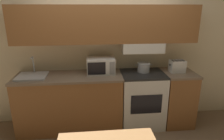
{
  "coord_description": "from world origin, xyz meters",
  "views": [
    {
      "loc": [
        -0.23,
        -3.32,
        1.97
      ],
      "look_at": [
        0.05,
        -0.55,
        1.08
      ],
      "focal_mm": 32.0,
      "sensor_mm": 36.0,
      "label": 1
    }
  ],
  "objects": [
    {
      "name": "stove_range",
      "position": [
        0.58,
        -0.3,
        0.47
      ],
      "size": [
        0.7,
        0.6,
        0.93
      ],
      "color": "silver",
      "rests_on": "ground_plane"
    },
    {
      "name": "lower_counter_main",
      "position": [
        -0.61,
        -0.3,
        0.47
      ],
      "size": [
        1.68,
        0.61,
        0.93
      ],
      "color": "brown",
      "rests_on": "ground_plane"
    },
    {
      "name": "cooking_pot",
      "position": [
        0.61,
        -0.23,
        1.02
      ],
      "size": [
        0.29,
        0.21,
        0.16
      ],
      "color": "#B7BABF",
      "rests_on": "stove_range"
    },
    {
      "name": "ground_plane",
      "position": [
        0.0,
        0.0,
        0.0
      ],
      "size": [
        16.0,
        16.0,
        0.0
      ],
      "primitive_type": "plane",
      "color": "#7F664C"
    },
    {
      "name": "toaster",
      "position": [
        1.16,
        -0.28,
        1.03
      ],
      "size": [
        0.25,
        0.18,
        0.19
      ],
      "color": "silver",
      "rests_on": "lower_counter_right_stub"
    },
    {
      "name": "sink_basin",
      "position": [
        -1.17,
        -0.29,
        0.95
      ],
      "size": [
        0.44,
        0.4,
        0.29
      ],
      "color": "#B7BABF",
      "rests_on": "lower_counter_main"
    },
    {
      "name": "wall_back",
      "position": [
        0.02,
        -0.06,
        1.46
      ],
      "size": [
        5.29,
        0.38,
        2.55
      ],
      "color": "beige",
      "rests_on": "ground_plane"
    },
    {
      "name": "microwave",
      "position": [
        -0.1,
        -0.2,
        1.06
      ],
      "size": [
        0.44,
        0.35,
        0.25
      ],
      "color": "silver",
      "rests_on": "lower_counter_main"
    },
    {
      "name": "lower_counter_right_stub",
      "position": [
        1.2,
        -0.3,
        0.47
      ],
      "size": [
        0.51,
        0.61,
        0.93
      ],
      "color": "brown",
      "rests_on": "ground_plane"
    }
  ]
}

